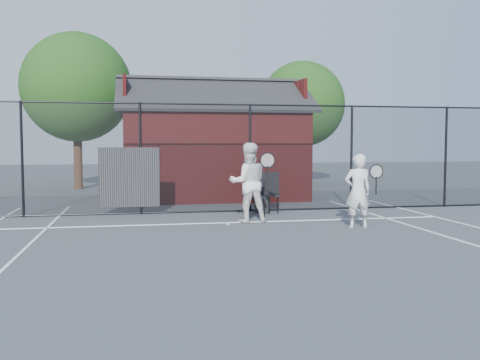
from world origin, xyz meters
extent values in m
plane|color=#404549|center=(0.00, 0.00, 0.00)|extent=(80.00, 80.00, 0.00)
cube|color=white|center=(0.00, 3.00, 0.01)|extent=(11.00, 0.06, 0.01)
cube|color=white|center=(0.00, 2.85, 0.01)|extent=(0.06, 0.30, 0.01)
cylinder|color=black|center=(-5.00, 5.00, 1.50)|extent=(0.07, 0.07, 3.00)
cylinder|color=black|center=(-2.00, 5.00, 1.50)|extent=(0.07, 0.07, 3.00)
cylinder|color=black|center=(1.00, 5.00, 1.50)|extent=(0.07, 0.07, 3.00)
cylinder|color=black|center=(4.00, 5.00, 1.50)|extent=(0.07, 0.07, 3.00)
cylinder|color=black|center=(7.00, 5.00, 1.50)|extent=(0.07, 0.07, 3.00)
cylinder|color=black|center=(0.00, 5.00, 2.97)|extent=(22.00, 0.04, 0.04)
cylinder|color=black|center=(0.00, 5.00, 0.03)|extent=(22.00, 0.04, 0.04)
cube|color=black|center=(0.00, 5.00, 1.50)|extent=(22.00, 3.00, 0.01)
cube|color=black|center=(-2.30, 4.98, 1.00)|extent=(1.60, 0.04, 1.60)
cube|color=maroon|center=(0.50, 9.00, 1.50)|extent=(6.00, 4.00, 3.00)
cube|color=black|center=(0.50, 8.00, 3.53)|extent=(6.50, 2.36, 1.32)
cube|color=black|center=(0.50, 10.00, 3.53)|extent=(6.50, 2.36, 1.32)
cube|color=maroon|center=(-2.45, 9.00, 3.53)|extent=(0.10, 2.80, 1.06)
cube|color=maroon|center=(3.45, 9.00, 3.53)|extent=(0.10, 2.80, 1.06)
cylinder|color=black|center=(-4.50, 13.50, 1.26)|extent=(0.36, 0.36, 2.52)
sphere|color=#1D4213|center=(-4.50, 13.50, 4.20)|extent=(4.48, 4.48, 4.48)
cylinder|color=black|center=(5.50, 14.50, 1.12)|extent=(0.36, 0.36, 2.23)
sphere|color=#1D4213|center=(5.50, 14.50, 3.72)|extent=(3.97, 3.97, 3.97)
imported|color=silver|center=(2.79, 1.71, 0.84)|extent=(0.64, 0.45, 1.67)
torus|color=black|center=(3.07, 1.38, 1.29)|extent=(0.33, 0.03, 0.33)
cylinder|color=black|center=(3.07, 1.38, 0.98)|extent=(0.03, 0.03, 0.40)
imported|color=white|center=(0.54, 3.04, 0.96)|extent=(0.93, 0.73, 1.92)
torus|color=black|center=(0.92, 2.66, 1.51)|extent=(0.38, 0.03, 0.38)
cylinder|color=black|center=(0.92, 2.66, 1.15)|extent=(0.04, 0.04, 0.46)
cube|color=black|center=(0.94, 4.10, 0.55)|extent=(0.58, 0.60, 1.11)
cube|color=black|center=(1.47, 4.60, 0.54)|extent=(0.63, 0.65, 1.08)
cylinder|color=black|center=(1.26, 4.60, 0.31)|extent=(0.50, 0.50, 0.62)
camera|label=1|loc=(-2.09, -9.56, 1.92)|focal=40.00mm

